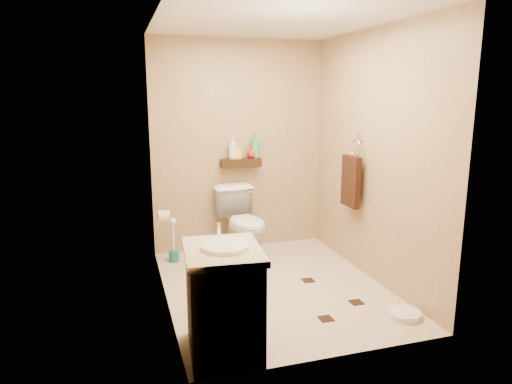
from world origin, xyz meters
name	(u,v)px	position (x,y,z in m)	size (l,w,h in m)	color
ground	(274,286)	(0.00, 0.00, 0.00)	(2.50, 2.50, 0.00)	beige
wall_back	(239,146)	(0.00, 1.25, 1.20)	(2.00, 0.04, 2.40)	tan
wall_front	(339,188)	(0.00, -1.25, 1.20)	(2.00, 0.04, 2.40)	tan
wall_left	(161,166)	(-1.00, 0.00, 1.20)	(0.04, 2.50, 2.40)	tan
wall_right	(373,157)	(1.00, 0.00, 1.20)	(0.04, 2.50, 2.40)	tan
ceiling	(276,20)	(0.00, 0.00, 2.40)	(2.00, 2.50, 0.02)	silver
wall_shelf	(241,163)	(0.00, 1.17, 1.02)	(0.46, 0.14, 0.10)	#311F0D
floor_accents	(280,288)	(0.04, -0.06, 0.00)	(1.20, 1.47, 0.01)	black
toilet	(244,224)	(-0.06, 0.83, 0.39)	(0.44, 0.77, 0.78)	white
vanity	(224,299)	(-0.70, -0.95, 0.39)	(0.57, 0.67, 0.89)	brown
bathroom_scale	(404,314)	(0.82, -0.89, 0.03)	(0.32, 0.32, 0.05)	white
toilet_brush	(174,246)	(-0.82, 0.95, 0.17)	(0.11, 0.11, 0.49)	#1B6D6B
towel_ring	(351,179)	(0.91, 0.25, 0.95)	(0.12, 0.30, 0.76)	silver
toilet_paper	(164,216)	(-0.94, 0.65, 0.60)	(0.12, 0.11, 0.12)	white
bottle_a	(233,148)	(-0.09, 1.17, 1.20)	(0.10, 0.10, 0.25)	white
bottle_b	(237,151)	(-0.04, 1.17, 1.16)	(0.08, 0.08, 0.18)	yellow
bottle_c	(252,152)	(0.13, 1.17, 1.14)	(0.11, 0.11, 0.15)	red
bottle_d	(255,146)	(0.18, 1.17, 1.21)	(0.11, 0.11, 0.28)	#37A564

